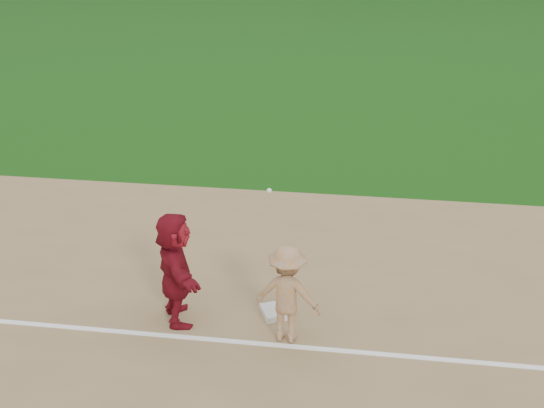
# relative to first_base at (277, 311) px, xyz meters

# --- Properties ---
(ground) EXTENTS (160.00, 160.00, 0.00)m
(ground) POSITION_rel_first_base_xyz_m (-0.29, -0.03, -0.07)
(ground) COLOR #13430D
(ground) RESTS_ON ground
(foul_line) EXTENTS (60.00, 0.10, 0.01)m
(foul_line) POSITION_rel_first_base_xyz_m (-0.29, -0.83, -0.05)
(foul_line) COLOR white
(foul_line) RESTS_ON infield_dirt
(first_base) EXTENTS (0.61, 0.61, 0.10)m
(first_base) POSITION_rel_first_base_xyz_m (0.00, 0.00, 0.00)
(first_base) COLOR silver
(first_base) RESTS_ON infield_dirt
(base_runner) EXTENTS (1.18, 1.80, 1.86)m
(base_runner) POSITION_rel_first_base_xyz_m (-1.54, -0.36, 0.88)
(base_runner) COLOR maroon
(base_runner) RESTS_ON infield_dirt
(first_base_play) EXTENTS (1.09, 0.73, 2.35)m
(first_base_play) POSITION_rel_first_base_xyz_m (0.24, -0.63, 0.74)
(first_base_play) COLOR gray
(first_base_play) RESTS_ON infield_dirt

